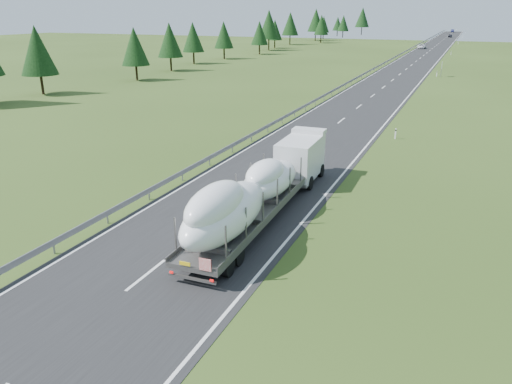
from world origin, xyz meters
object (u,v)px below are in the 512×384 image
at_px(highway_sign, 442,66).
at_px(boat_truck, 258,188).
at_px(distant_car_dark, 450,36).
at_px(distant_car_blue, 452,31).
at_px(distant_van, 422,46).

distance_m(highway_sign, boat_truck, 72.59).
height_order(highway_sign, distant_car_dark, highway_sign).
bearing_deg(distant_car_blue, boat_truck, -94.58).
bearing_deg(distant_van, highway_sign, -82.05).
relative_size(distant_van, distant_car_blue, 1.10).
bearing_deg(distant_car_blue, distant_van, -96.27).
relative_size(boat_truck, distant_car_blue, 3.92).
xyz_separation_m(highway_sign, distant_car_blue, (-7.61, 209.05, -1.06)).
height_order(highway_sign, distant_car_blue, highway_sign).
distance_m(distant_van, distant_car_dark, 78.43).
xyz_separation_m(highway_sign, distant_van, (-10.37, 71.74, -1.11)).
height_order(distant_van, distant_car_dark, distant_van).
xyz_separation_m(highway_sign, distant_car_dark, (-5.86, 150.04, -1.16)).
distance_m(highway_sign, distant_van, 72.49).
distance_m(distant_car_dark, distant_car_blue, 59.03).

